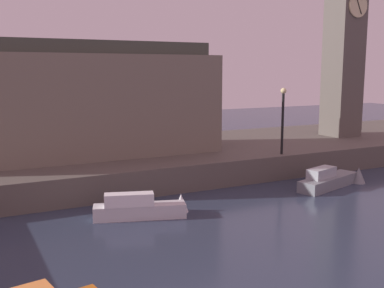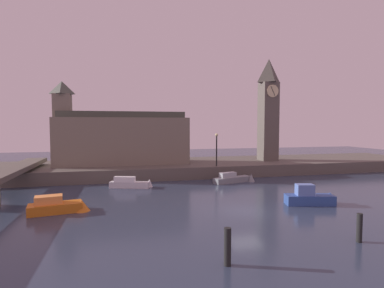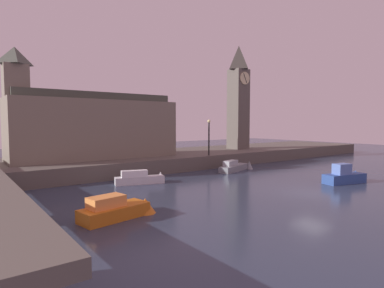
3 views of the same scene
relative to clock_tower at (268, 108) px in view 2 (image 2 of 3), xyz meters
name	(u,v)px [view 2 (image 2 of 3)]	position (x,y,z in m)	size (l,w,h in m)	color
ground_plane	(246,211)	(-11.68, -19.27, -9.09)	(120.00, 120.00, 0.00)	#2D384C
far_embankment	(189,167)	(-11.68, 0.73, -8.34)	(70.00, 12.00, 1.50)	#5B544C
clock_tower	(268,108)	(0.00, 0.00, 0.00)	(2.56, 2.59, 14.64)	#5B544C
parliament_hall	(119,138)	(-21.20, 0.51, -4.14)	(17.02, 5.13, 10.65)	slate
streetlamp	(217,146)	(-9.33, -4.60, -5.04)	(0.36, 0.36, 4.11)	black
mooring_post_left	(228,247)	(-16.17, -27.61, -8.18)	(0.34, 0.34, 1.82)	black
mooring_post_right	(359,228)	(-7.89, -26.57, -8.26)	(0.32, 0.32, 1.65)	black
boat_cruiser_grey	(236,179)	(-8.02, -7.87, -8.67)	(5.40, 2.43, 1.44)	gray
boat_tour_blue	(313,198)	(-5.35, -18.63, -8.52)	(4.76, 2.19, 1.78)	#2D4C93
boat_ferry_white	(132,183)	(-19.86, -8.22, -8.64)	(4.75, 2.14, 1.39)	silver
boat_patrol_orange	(61,206)	(-25.52, -16.30, -8.61)	(4.70, 2.15, 1.41)	orange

